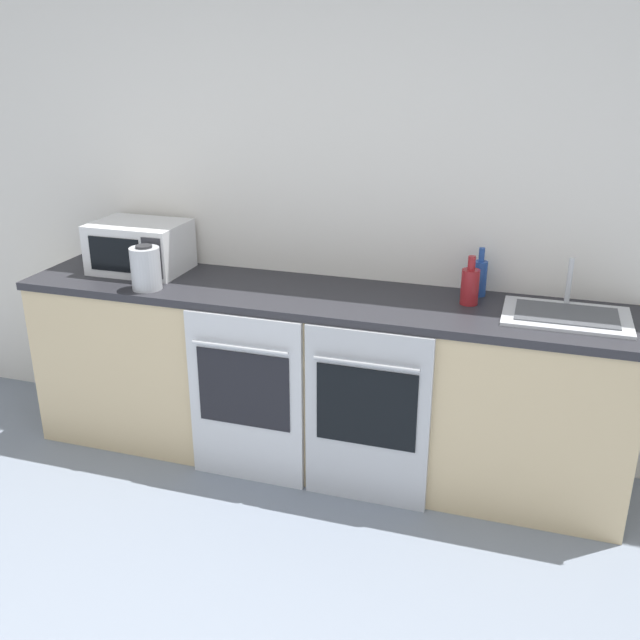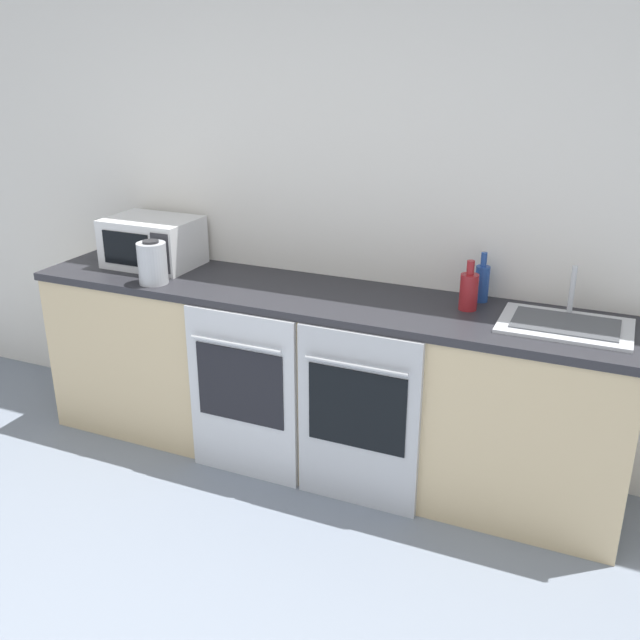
{
  "view_description": "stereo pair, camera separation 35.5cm",
  "coord_description": "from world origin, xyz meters",
  "px_view_note": "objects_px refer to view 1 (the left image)",
  "views": [
    {
      "loc": [
        1.02,
        -1.06,
        2.07
      ],
      "look_at": [
        0.02,
        2.11,
        0.79
      ],
      "focal_mm": 40.0,
      "sensor_mm": 36.0,
      "label": 1
    },
    {
      "loc": [
        1.35,
        -0.93,
        2.07
      ],
      "look_at": [
        0.02,
        2.11,
        0.79
      ],
      "focal_mm": 40.0,
      "sensor_mm": 36.0,
      "label": 2
    }
  ],
  "objects_px": {
    "kettle": "(146,268)",
    "sink": "(566,315)",
    "oven_left": "(245,400)",
    "bottle_red": "(470,285)",
    "bottle_blue": "(480,277)",
    "microwave": "(140,247)",
    "oven_right": "(367,418)"
  },
  "relations": [
    {
      "from": "bottle_blue",
      "to": "kettle",
      "type": "bearing_deg",
      "value": -165.92
    },
    {
      "from": "bottle_blue",
      "to": "sink",
      "type": "xyz_separation_m",
      "value": [
        0.41,
        -0.19,
        -0.08
      ]
    },
    {
      "from": "kettle",
      "to": "sink",
      "type": "height_order",
      "value": "sink"
    },
    {
      "from": "oven_left",
      "to": "microwave",
      "type": "xyz_separation_m",
      "value": [
        -0.75,
        0.39,
        0.61
      ]
    },
    {
      "from": "bottle_red",
      "to": "sink",
      "type": "bearing_deg",
      "value": -6.68
    },
    {
      "from": "bottle_red",
      "to": "oven_left",
      "type": "bearing_deg",
      "value": -159.08
    },
    {
      "from": "bottle_red",
      "to": "kettle",
      "type": "xyz_separation_m",
      "value": [
        -1.56,
        -0.26,
        0.02
      ]
    },
    {
      "from": "bottle_blue",
      "to": "kettle",
      "type": "height_order",
      "value": "bottle_blue"
    },
    {
      "from": "oven_right",
      "to": "bottle_red",
      "type": "distance_m",
      "value": 0.79
    },
    {
      "from": "bottle_blue",
      "to": "kettle",
      "type": "distance_m",
      "value": 1.64
    },
    {
      "from": "oven_left",
      "to": "oven_right",
      "type": "distance_m",
      "value": 0.61
    },
    {
      "from": "oven_left",
      "to": "kettle",
      "type": "relative_size",
      "value": 3.94
    },
    {
      "from": "oven_right",
      "to": "kettle",
      "type": "bearing_deg",
      "value": 174.13
    },
    {
      "from": "oven_left",
      "to": "bottle_red",
      "type": "distance_m",
      "value": 1.21
    },
    {
      "from": "kettle",
      "to": "sink",
      "type": "xyz_separation_m",
      "value": [
        2.0,
        0.21,
        -0.1
      ]
    },
    {
      "from": "bottle_blue",
      "to": "bottle_red",
      "type": "distance_m",
      "value": 0.14
    },
    {
      "from": "oven_right",
      "to": "kettle",
      "type": "distance_m",
      "value": 1.32
    },
    {
      "from": "bottle_red",
      "to": "kettle",
      "type": "bearing_deg",
      "value": -170.49
    },
    {
      "from": "bottle_blue",
      "to": "kettle",
      "type": "relative_size",
      "value": 1.07
    },
    {
      "from": "oven_left",
      "to": "kettle",
      "type": "bearing_deg",
      "value": 167.89
    },
    {
      "from": "oven_left",
      "to": "microwave",
      "type": "height_order",
      "value": "microwave"
    },
    {
      "from": "oven_left",
      "to": "microwave",
      "type": "relative_size",
      "value": 1.83
    },
    {
      "from": "microwave",
      "to": "sink",
      "type": "distance_m",
      "value": 2.2
    },
    {
      "from": "oven_left",
      "to": "bottle_blue",
      "type": "relative_size",
      "value": 3.7
    },
    {
      "from": "microwave",
      "to": "sink",
      "type": "xyz_separation_m",
      "value": [
        2.19,
        -0.06,
        -0.12
      ]
    },
    {
      "from": "bottle_blue",
      "to": "bottle_red",
      "type": "bearing_deg",
      "value": -102.95
    },
    {
      "from": "oven_right",
      "to": "sink",
      "type": "height_order",
      "value": "sink"
    },
    {
      "from": "sink",
      "to": "kettle",
      "type": "bearing_deg",
      "value": -174.0
    },
    {
      "from": "microwave",
      "to": "bottle_blue",
      "type": "bearing_deg",
      "value": 4.15
    },
    {
      "from": "oven_left",
      "to": "sink",
      "type": "bearing_deg",
      "value": 12.94
    },
    {
      "from": "oven_left",
      "to": "bottle_blue",
      "type": "bearing_deg",
      "value": 26.76
    },
    {
      "from": "oven_right",
      "to": "kettle",
      "type": "relative_size",
      "value": 3.94
    }
  ]
}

